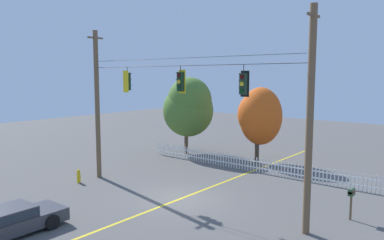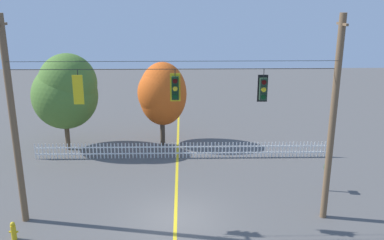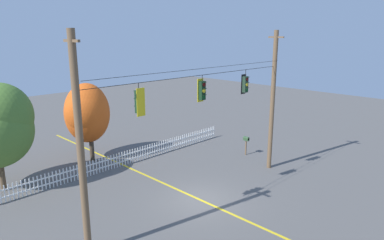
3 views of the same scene
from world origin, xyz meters
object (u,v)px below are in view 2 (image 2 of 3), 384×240
Objects in this scene: traffic_signal_southbound_primary at (263,89)px; roadside_mailbox at (327,170)px; traffic_signal_eastbound_side at (175,88)px; autumn_maple_mid at (162,94)px; autumn_maple_near_fence at (65,92)px; traffic_signal_northbound_primary at (79,89)px; fire_hydrant at (13,231)px.

traffic_signal_southbound_primary is 6.93m from roadside_mailbox.
traffic_signal_eastbound_side is 10.57m from autumn_maple_mid.
autumn_maple_near_fence is at bearing 156.24° from roadside_mailbox.
traffic_signal_southbound_primary reaches higher than autumn_maple_mid.
traffic_signal_eastbound_side is 3.71m from traffic_signal_southbound_primary.
autumn_maple_near_fence is (-10.98, 9.30, -2.23)m from traffic_signal_southbound_primary.
traffic_signal_northbound_primary is 1.75× the size of fire_hydrant.
fire_hydrant is at bearing -166.90° from traffic_signal_eastbound_side.
traffic_signal_southbound_primary is at bearing 0.14° from traffic_signal_northbound_primary.
roadside_mailbox reaches higher than fire_hydrant.
traffic_signal_northbound_primary is 10.92m from autumn_maple_mid.
traffic_signal_eastbound_side is at bearing -51.99° from autumn_maple_near_fence.
traffic_signal_northbound_primary is 13.09m from roadside_mailbox.
traffic_signal_northbound_primary is 4.03m from traffic_signal_eastbound_side.
autumn_maple_mid is at bearing 139.83° from roadside_mailbox.
autumn_maple_near_fence is 11.44m from fire_hydrant.
fire_hydrant is (0.43, -10.89, -3.47)m from autumn_maple_near_fence.
autumn_maple_mid is 11.86m from roadside_mailbox.
traffic_signal_eastbound_side reaches higher than roadside_mailbox.
autumn_maple_near_fence is 7.67× the size of fire_hydrant.
traffic_signal_northbound_primary is 1.03× the size of traffic_signal_eastbound_side.
autumn_maple_near_fence is (-7.27, 9.30, -2.29)m from traffic_signal_eastbound_side.
traffic_signal_northbound_primary is at bearing -167.15° from roadside_mailbox.
autumn_maple_mid is (-1.10, 10.18, -2.64)m from traffic_signal_eastbound_side.
traffic_signal_southbound_primary is at bearing -146.71° from roadside_mailbox.
roadside_mailbox is at bearing 16.27° from fire_hydrant.
autumn_maple_mid is at bearing 64.02° from fire_hydrant.
fire_hydrant is at bearing -171.42° from traffic_signal_southbound_primary.
traffic_signal_eastbound_side reaches higher than autumn_maple_near_fence.
traffic_signal_northbound_primary is 0.23× the size of autumn_maple_near_fence.
roadside_mailbox is (8.89, -7.50, -2.34)m from autumn_maple_mid.
traffic_signal_southbound_primary is 12.09m from fire_hydrant.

